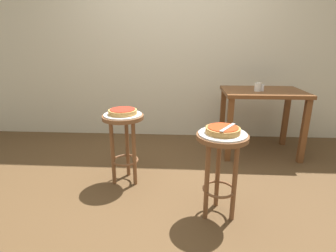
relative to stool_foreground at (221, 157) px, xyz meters
name	(u,v)px	position (x,y,z in m)	size (l,w,h in m)	color
ground_plane	(165,195)	(-0.43, 0.25, -0.49)	(6.00, 6.00, 0.00)	brown
back_wall	(174,26)	(-0.43, 1.90, 1.01)	(6.00, 0.10, 3.00)	beige
stool_foreground	(221,157)	(0.00, 0.00, 0.00)	(0.37, 0.37, 0.66)	brown
serving_plate_foreground	(223,134)	(0.00, 0.00, 0.18)	(0.35, 0.35, 0.01)	silver
pizza_foreground	(223,130)	(0.00, 0.00, 0.21)	(0.25, 0.25, 0.05)	#B78442
stool_middle	(124,133)	(-0.83, 0.47, 0.00)	(0.37, 0.37, 0.66)	brown
serving_plate_middle	(123,115)	(-0.83, 0.47, 0.18)	(0.34, 0.34, 0.01)	white
pizza_middle	(123,112)	(-0.83, 0.47, 0.21)	(0.26, 0.26, 0.05)	tan
dining_table	(262,102)	(0.63, 1.28, 0.14)	(0.91, 0.66, 0.76)	brown
cup_near_edge	(258,87)	(0.55, 1.21, 0.32)	(0.07, 0.07, 0.09)	silver
condiment_shaker	(262,88)	(0.60, 1.22, 0.31)	(0.04, 0.04, 0.08)	white
pizza_server_knife	(228,127)	(0.03, -0.02, 0.23)	(0.22, 0.02, 0.01)	silver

